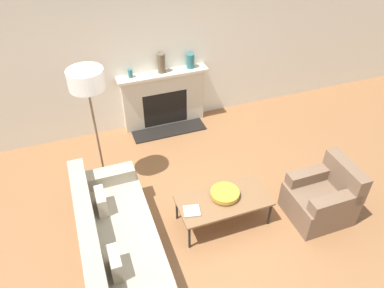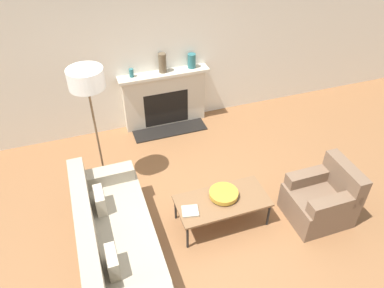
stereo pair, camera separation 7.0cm
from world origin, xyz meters
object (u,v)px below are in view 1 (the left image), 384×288
Objects in this scene: fireplace at (164,100)px; book at (192,211)px; couch at (116,242)px; mantel_vase_center_right at (190,61)px; armchair_near at (323,198)px; mantel_vase_center_left at (161,63)px; bowl at (225,193)px; floor_lamp at (88,90)px; coffee_table at (224,201)px; mantel_vase_left at (130,73)px.

fireplace is 2.66m from book.
mantel_vase_center_right reaches higher than couch.
armchair_near is at bearing -73.15° from mantel_vase_center_right.
mantel_vase_center_left reaches higher than book.
bowl is at bearing -87.51° from mantel_vase_center_left.
fireplace reaches higher than bowl.
book is 2.79m from mantel_vase_center_left.
book is (1.00, 0.06, 0.11)m from couch.
floor_lamp is (-2.74, 1.65, 1.33)m from armchair_near.
couch is at bearing -175.55° from coffee_table.
mantel_vase_left reaches higher than couch.
mantel_vase_center_right reaches higher than mantel_vase_left.
floor_lamp reaches higher than mantel_vase_center_left.
coffee_table is at bearing 18.19° from book.
mantel_vase_center_right is at bearing 80.66° from bowl.
fireplace is at bearing 92.38° from bowl.
mantel_vase_left is 0.57× the size of mantel_vase_center_right.
mantel_vase_center_left reaches higher than mantel_vase_center_right.
mantel_vase_center_right reaches higher than book.
armchair_near is 1.84m from book.
floor_lamp is (-0.93, 1.37, 1.22)m from book.
coffee_table is 2.30m from floor_lamp.
book is 0.97× the size of mantel_vase_center_right.
couch is at bearing -125.49° from mantel_vase_center_right.
armchair_near is 1.37m from bowl.
mantel_vase_center_right is (0.53, 0.00, -0.04)m from mantel_vase_center_left.
armchair_near is at bearing -94.57° from couch.
floor_lamp is at bearing -145.55° from mantel_vase_center_right.
fireplace is at bearing 92.87° from book.
armchair_near is 3.33× the size of mantel_vase_center_right.
fireplace is 3.24m from armchair_near.
mantel_vase_center_right is at bearing -35.49° from couch.
fireplace is 6.34× the size of mantel_vase_center_right.
fireplace is 1.90× the size of armchair_near.
floor_lamp is 1.89m from mantel_vase_center_left.
couch is 6.31× the size of mantel_vase_center_left.
coffee_table is at bearing -88.53° from fireplace.
armchair_near is at bearing -31.12° from floor_lamp.
fireplace is 0.83× the size of floor_lamp.
mantel_vase_left reaches higher than fireplace.
bowl is 1.54× the size of mantel_vase_center_right.
mantel_vase_center_right reaches higher than fireplace.
coffee_table is at bearing -104.19° from armchair_near.
mantel_vase_center_right is (0.93, 2.64, 0.75)m from book.
armchair_near is 3.37m from mantel_vase_center_left.
book is 2.90m from mantel_vase_center_right.
mantel_vase_left is (-0.66, 2.53, 0.66)m from bowl.
mantel_vase_left is at bearing 178.44° from fireplace.
bowl is at bearing -106.83° from armchair_near.
mantel_vase_left is at bearing 103.45° from coffee_table.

